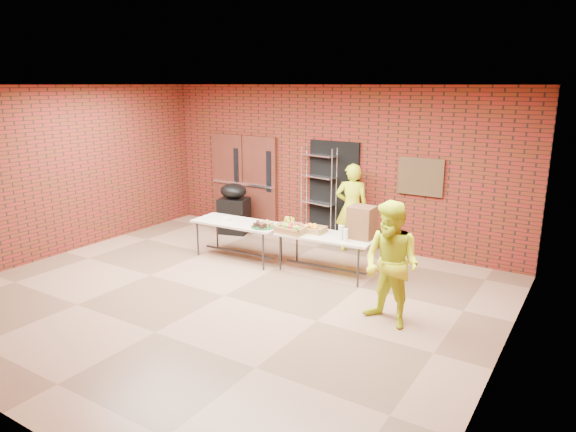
{
  "coord_description": "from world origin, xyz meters",
  "views": [
    {
      "loc": [
        4.84,
        -5.76,
        3.22
      ],
      "look_at": [
        0.29,
        1.4,
        1.02
      ],
      "focal_mm": 32.0,
      "sensor_mm": 36.0,
      "label": 1
    }
  ],
  "objects_px": {
    "coffee_dispenser": "(362,222)",
    "table_right": "(326,238)",
    "volunteer_woman": "(352,208)",
    "volunteer_man": "(391,265)",
    "wire_rack": "(319,195)",
    "table_left": "(238,225)",
    "covered_grill": "(234,208)"
  },
  "relations": [
    {
      "from": "volunteer_woman",
      "to": "wire_rack",
      "type": "bearing_deg",
      "value": -38.56
    },
    {
      "from": "coffee_dispenser",
      "to": "volunteer_man",
      "type": "distance_m",
      "value": 1.79
    },
    {
      "from": "volunteer_woman",
      "to": "volunteer_man",
      "type": "bearing_deg",
      "value": 100.78
    },
    {
      "from": "wire_rack",
      "to": "coffee_dispenser",
      "type": "xyz_separation_m",
      "value": [
        1.62,
        -1.43,
        -0.02
      ]
    },
    {
      "from": "coffee_dispenser",
      "to": "table_right",
      "type": "bearing_deg",
      "value": -163.47
    },
    {
      "from": "wire_rack",
      "to": "covered_grill",
      "type": "bearing_deg",
      "value": -155.94
    },
    {
      "from": "wire_rack",
      "to": "table_right",
      "type": "bearing_deg",
      "value": -46.71
    },
    {
      "from": "volunteer_man",
      "to": "covered_grill",
      "type": "bearing_deg",
      "value": 167.93
    },
    {
      "from": "coffee_dispenser",
      "to": "volunteer_man",
      "type": "bearing_deg",
      "value": -52.74
    },
    {
      "from": "coffee_dispenser",
      "to": "volunteer_woman",
      "type": "height_order",
      "value": "volunteer_woman"
    },
    {
      "from": "wire_rack",
      "to": "table_left",
      "type": "height_order",
      "value": "wire_rack"
    },
    {
      "from": "table_left",
      "to": "table_right",
      "type": "bearing_deg",
      "value": 2.65
    },
    {
      "from": "coffee_dispenser",
      "to": "volunteer_man",
      "type": "height_order",
      "value": "volunteer_man"
    },
    {
      "from": "volunteer_woman",
      "to": "covered_grill",
      "type": "bearing_deg",
      "value": -19.29
    },
    {
      "from": "table_right",
      "to": "covered_grill",
      "type": "bearing_deg",
      "value": 154.14
    },
    {
      "from": "wire_rack",
      "to": "covered_grill",
      "type": "distance_m",
      "value": 1.97
    },
    {
      "from": "wire_rack",
      "to": "table_right",
      "type": "height_order",
      "value": "wire_rack"
    },
    {
      "from": "table_left",
      "to": "coffee_dispenser",
      "type": "relative_size",
      "value": 3.23
    },
    {
      "from": "covered_grill",
      "to": "volunteer_man",
      "type": "xyz_separation_m",
      "value": [
        4.57,
        -2.4,
        0.31
      ]
    },
    {
      "from": "wire_rack",
      "to": "coffee_dispenser",
      "type": "distance_m",
      "value": 2.16
    },
    {
      "from": "table_right",
      "to": "volunteer_woman",
      "type": "distance_m",
      "value": 1.41
    },
    {
      "from": "table_left",
      "to": "coffee_dispenser",
      "type": "xyz_separation_m",
      "value": [
        2.35,
        0.34,
        0.32
      ]
    },
    {
      "from": "table_left",
      "to": "volunteer_woman",
      "type": "distance_m",
      "value": 2.23
    },
    {
      "from": "coffee_dispenser",
      "to": "volunteer_woman",
      "type": "relative_size",
      "value": 0.31
    },
    {
      "from": "table_right",
      "to": "coffee_dispenser",
      "type": "xyz_separation_m",
      "value": [
        0.58,
        0.17,
        0.33
      ]
    },
    {
      "from": "table_left",
      "to": "coffee_dispenser",
      "type": "height_order",
      "value": "coffee_dispenser"
    },
    {
      "from": "table_right",
      "to": "wire_rack",
      "type": "bearing_deg",
      "value": 118.55
    },
    {
      "from": "table_right",
      "to": "coffee_dispenser",
      "type": "height_order",
      "value": "coffee_dispenser"
    },
    {
      "from": "wire_rack",
      "to": "table_left",
      "type": "xyz_separation_m",
      "value": [
        -0.73,
        -1.76,
        -0.34
      ]
    },
    {
      "from": "volunteer_woman",
      "to": "volunteer_man",
      "type": "relative_size",
      "value": 1.01
    },
    {
      "from": "coffee_dispenser",
      "to": "volunteer_woman",
      "type": "xyz_separation_m",
      "value": [
        -0.76,
        1.21,
        -0.1
      ]
    },
    {
      "from": "table_left",
      "to": "table_right",
      "type": "xyz_separation_m",
      "value": [
        1.77,
        0.16,
        -0.01
      ]
    }
  ]
}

